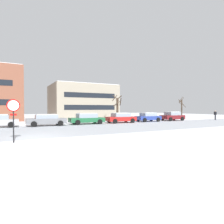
{
  "coord_description": "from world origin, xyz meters",
  "views": [
    {
      "loc": [
        -1.54,
        -14.8,
        2.07
      ],
      "look_at": [
        9.21,
        5.54,
        1.64
      ],
      "focal_mm": 31.05,
      "sensor_mm": 36.0,
      "label": 1
    }
  ],
  "objects_px": {
    "pedestrian_crossing": "(215,114)",
    "stop_sign": "(13,112)",
    "parked_car_gray": "(46,120)",
    "parked_car_blue": "(148,117)",
    "parked_car_red": "(121,118)",
    "parked_car_maroon": "(172,116)",
    "parked_car_green": "(87,119)"
  },
  "relations": [
    {
      "from": "parked_car_maroon",
      "to": "parked_car_green",
      "type": "bearing_deg",
      "value": -179.71
    },
    {
      "from": "stop_sign",
      "to": "parked_car_red",
      "type": "bearing_deg",
      "value": 37.98
    },
    {
      "from": "stop_sign",
      "to": "parked_car_maroon",
      "type": "xyz_separation_m",
      "value": [
        24.08,
        11.01,
        -1.08
      ]
    },
    {
      "from": "parked_car_gray",
      "to": "parked_car_maroon",
      "type": "height_order",
      "value": "parked_car_maroon"
    },
    {
      "from": "parked_car_green",
      "to": "parked_car_blue",
      "type": "height_order",
      "value": "parked_car_green"
    },
    {
      "from": "parked_car_red",
      "to": "parked_car_blue",
      "type": "bearing_deg",
      "value": 2.61
    },
    {
      "from": "parked_car_green",
      "to": "pedestrian_crossing",
      "type": "relative_size",
      "value": 2.74
    },
    {
      "from": "stop_sign",
      "to": "parked_car_green",
      "type": "xyz_separation_m",
      "value": [
        8.75,
        10.93,
        -1.11
      ]
    },
    {
      "from": "parked_car_red",
      "to": "parked_car_gray",
      "type": "bearing_deg",
      "value": -179.9
    },
    {
      "from": "parked_car_green",
      "to": "parked_car_blue",
      "type": "bearing_deg",
      "value": 0.68
    },
    {
      "from": "parked_car_maroon",
      "to": "pedestrian_crossing",
      "type": "relative_size",
      "value": 2.39
    },
    {
      "from": "parked_car_red",
      "to": "pedestrian_crossing",
      "type": "height_order",
      "value": "pedestrian_crossing"
    },
    {
      "from": "parked_car_gray",
      "to": "pedestrian_crossing",
      "type": "relative_size",
      "value": 2.68
    },
    {
      "from": "parked_car_gray",
      "to": "parked_car_green",
      "type": "relative_size",
      "value": 0.98
    },
    {
      "from": "parked_car_maroon",
      "to": "parked_car_gray",
      "type": "bearing_deg",
      "value": -179.42
    },
    {
      "from": "stop_sign",
      "to": "parked_car_blue",
      "type": "distance_m",
      "value": 21.99
    },
    {
      "from": "parked_car_green",
      "to": "pedestrian_crossing",
      "type": "height_order",
      "value": "pedestrian_crossing"
    },
    {
      "from": "parked_car_green",
      "to": "parked_car_red",
      "type": "bearing_deg",
      "value": -1.25
    },
    {
      "from": "parked_car_blue",
      "to": "parked_car_maroon",
      "type": "xyz_separation_m",
      "value": [
        5.11,
        -0.04,
        0.05
      ]
    },
    {
      "from": "parked_car_green",
      "to": "parked_car_gray",
      "type": "bearing_deg",
      "value": -178.55
    },
    {
      "from": "stop_sign",
      "to": "parked_car_maroon",
      "type": "bearing_deg",
      "value": 24.57
    },
    {
      "from": "pedestrian_crossing",
      "to": "stop_sign",
      "type": "bearing_deg",
      "value": -164.59
    },
    {
      "from": "parked_car_gray",
      "to": "parked_car_blue",
      "type": "bearing_deg",
      "value": 0.94
    },
    {
      "from": "stop_sign",
      "to": "parked_car_green",
      "type": "bearing_deg",
      "value": 51.33
    },
    {
      "from": "parked_car_gray",
      "to": "parked_car_blue",
      "type": "relative_size",
      "value": 1.13
    },
    {
      "from": "parked_car_gray",
      "to": "stop_sign",
      "type": "bearing_deg",
      "value": -108.62
    },
    {
      "from": "parked_car_gray",
      "to": "parked_car_blue",
      "type": "height_order",
      "value": "parked_car_blue"
    },
    {
      "from": "parked_car_red",
      "to": "parked_car_maroon",
      "type": "relative_size",
      "value": 1.08
    },
    {
      "from": "parked_car_red",
      "to": "parked_car_maroon",
      "type": "distance_m",
      "value": 10.22
    },
    {
      "from": "parked_car_gray",
      "to": "parked_car_red",
      "type": "height_order",
      "value": "parked_car_red"
    },
    {
      "from": "parked_car_green",
      "to": "stop_sign",
      "type": "bearing_deg",
      "value": -128.67
    },
    {
      "from": "parked_car_green",
      "to": "parked_car_maroon",
      "type": "relative_size",
      "value": 1.15
    }
  ]
}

